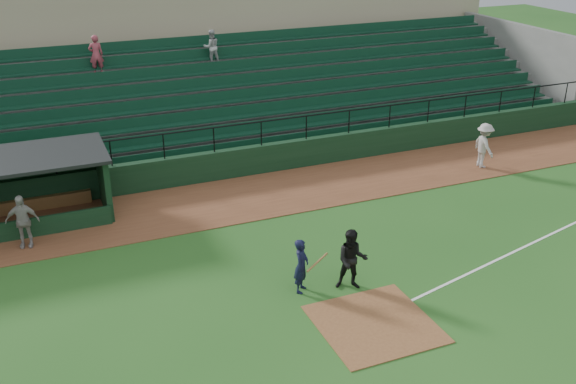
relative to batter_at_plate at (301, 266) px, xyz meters
name	(u,v)px	position (x,y,z in m)	size (l,w,h in m)	color
ground	(357,305)	(1.14, -1.27, -0.82)	(90.00, 90.00, 0.00)	#22541B
warning_track	(258,196)	(1.14, 6.73, -0.81)	(40.00, 4.00, 0.03)	brown
home_plate_dirt	(375,324)	(1.14, -2.27, -0.81)	(3.00, 3.00, 0.03)	brown
foul_line	(550,235)	(9.14, -0.07, -0.82)	(18.00, 0.09, 0.01)	white
stadium_structure	(195,85)	(1.14, 15.19, 1.48)	(38.00, 13.08, 6.40)	black
batter_at_plate	(301,266)	(0.00, 0.00, 0.00)	(1.14, 0.73, 1.65)	black
umpire	(352,260)	(1.40, -0.41, 0.10)	(0.90, 0.70, 1.85)	black
runner	(484,145)	(10.93, 5.88, 0.15)	(1.22, 0.70, 1.90)	#ABA5A0
dugout_player_a	(22,221)	(-7.20, 5.86, 0.10)	(1.05, 0.44, 1.80)	#9A9490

